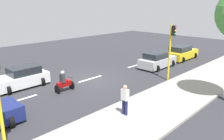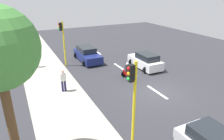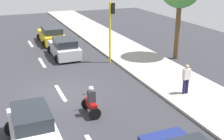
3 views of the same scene
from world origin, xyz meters
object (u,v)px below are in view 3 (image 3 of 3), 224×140
(car_yellow_cab, at_px, (52,35))
(car_white, at_px, (33,131))
(car_silver, at_px, (64,48))
(pedestrian_by_tree, at_px, (186,78))
(traffic_light_corner, at_px, (111,23))
(motorcycle, at_px, (91,103))

(car_yellow_cab, distance_m, car_white, 16.90)
(car_silver, distance_m, pedestrian_by_tree, 10.78)
(car_white, bearing_deg, traffic_light_corner, 51.64)
(car_white, xyz_separation_m, motorcycle, (2.99, 1.65, -0.07))
(car_yellow_cab, relative_size, car_white, 1.14)
(car_silver, relative_size, car_white, 1.06)
(car_silver, xyz_separation_m, car_yellow_cab, (-0.02, 4.84, 0.00))
(car_white, bearing_deg, car_yellow_cab, 75.93)
(pedestrian_by_tree, bearing_deg, motorcycle, -179.23)
(pedestrian_by_tree, distance_m, traffic_light_corner, 7.56)
(car_silver, height_order, pedestrian_by_tree, pedestrian_by_tree)
(car_white, bearing_deg, pedestrian_by_tree, 11.39)
(car_white, distance_m, pedestrian_by_tree, 8.72)
(motorcycle, relative_size, traffic_light_corner, 0.34)
(car_white, relative_size, pedestrian_by_tree, 2.28)
(car_yellow_cab, bearing_deg, car_white, -104.07)
(pedestrian_by_tree, bearing_deg, car_silver, 114.16)
(motorcycle, xyz_separation_m, pedestrian_by_tree, (5.56, 0.07, 0.42))
(traffic_light_corner, bearing_deg, car_silver, 137.32)
(car_yellow_cab, xyz_separation_m, motorcycle, (-1.12, -14.75, -0.07))
(car_white, xyz_separation_m, traffic_light_corner, (7.03, 8.88, 2.22))
(car_white, distance_m, traffic_light_corner, 11.54)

